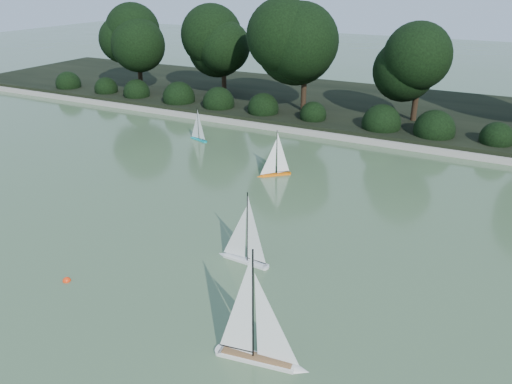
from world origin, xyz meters
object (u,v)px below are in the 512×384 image
Objects in this scene: sailboat_white_a at (241,250)px; race_buoy at (67,281)px; sailboat_white_b at (264,345)px; sailboat_orange at (273,168)px; sailboat_teal at (197,134)px.

sailboat_white_a reaches higher than race_buoy.
race_buoy is at bearing 177.12° from sailboat_white_b.
sailboat_white_b is 13.07× the size of race_buoy.
sailboat_white_b is at bearing -54.72° from sailboat_white_a.
sailboat_orange is at bearing 114.35° from sailboat_white_b.
sailboat_white_b is at bearing -2.88° from race_buoy.
sailboat_white_a is 7.81m from sailboat_teal.
sailboat_teal reaches higher than race_buoy.
sailboat_orange is (-2.95, 6.52, -0.09)m from sailboat_white_b.
sailboat_white_b reaches higher than race_buoy.
sailboat_white_a is 2.76m from sailboat_white_b.
sailboat_teal is (-3.61, 1.76, -0.03)m from sailboat_orange.
sailboat_white_a reaches higher than sailboat_teal.
sailboat_white_a is at bearing 39.77° from race_buoy.
sailboat_teal is at bearing 128.41° from sailboat_white_b.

